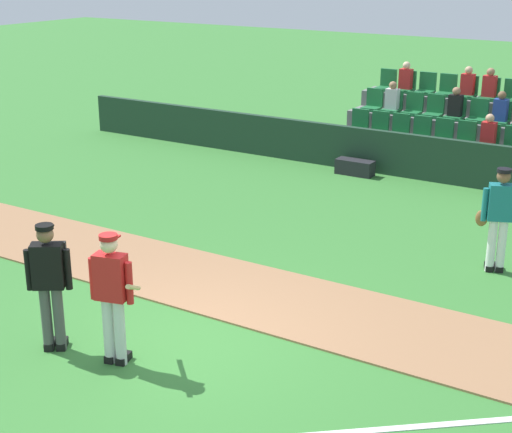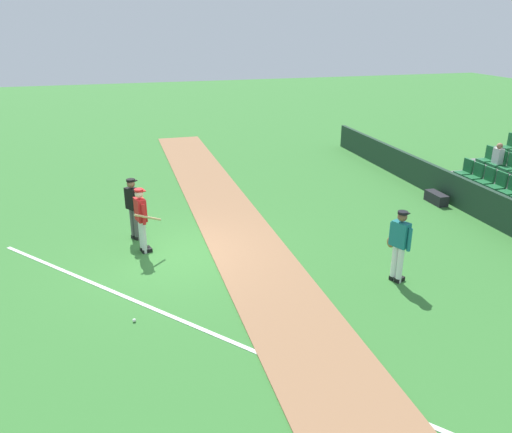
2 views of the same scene
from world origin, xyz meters
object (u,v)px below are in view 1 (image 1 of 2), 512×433
object	(u,v)px
batter_red_jersey	(113,294)
umpire_home_plate	(50,280)
runner_teal_jersey	(499,216)
equipment_bag	(355,167)

from	to	relation	value
batter_red_jersey	umpire_home_plate	distance (m)	0.96
batter_red_jersey	runner_teal_jersey	bearing A→B (deg)	60.01
runner_teal_jersey	equipment_bag	size ratio (longest dim) A/B	1.96
equipment_bag	umpire_home_plate	bearing A→B (deg)	-88.35
runner_teal_jersey	umpire_home_plate	bearing A→B (deg)	-126.00
batter_red_jersey	equipment_bag	size ratio (longest dim) A/B	1.96
batter_red_jersey	umpire_home_plate	bearing A→B (deg)	-171.13
umpire_home_plate	runner_teal_jersey	size ratio (longest dim) A/B	1.00
umpire_home_plate	runner_teal_jersey	world-z (taller)	same
runner_teal_jersey	batter_red_jersey	bearing A→B (deg)	-119.99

